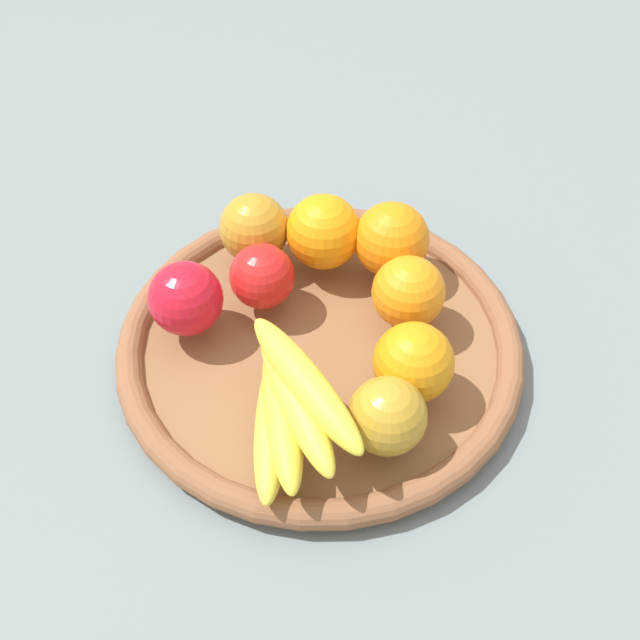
# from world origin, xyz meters

# --- Properties ---
(ground_plane) EXTENTS (2.40, 2.40, 0.00)m
(ground_plane) POSITION_xyz_m (0.00, 0.00, 0.00)
(ground_plane) COLOR slate
(ground_plane) RESTS_ON ground
(basket) EXTENTS (0.43, 0.43, 0.03)m
(basket) POSITION_xyz_m (0.00, 0.00, 0.02)
(basket) COLOR brown
(basket) RESTS_ON ground_plane
(orange_0) EXTENTS (0.08, 0.08, 0.08)m
(orange_0) POSITION_xyz_m (-0.07, 0.06, 0.07)
(orange_0) COLOR orange
(orange_0) RESTS_ON basket
(apple_3) EXTENTS (0.10, 0.10, 0.07)m
(apple_3) POSITION_xyz_m (-0.00, -0.08, 0.07)
(apple_3) COLOR red
(apple_3) RESTS_ON basket
(orange_3) EXTENTS (0.09, 0.09, 0.08)m
(orange_3) POSITION_xyz_m (-0.00, 0.11, 0.07)
(orange_3) COLOR orange
(orange_3) RESTS_ON basket
(banana_bunch) EXTENTS (0.16, 0.18, 0.08)m
(banana_bunch) POSITION_xyz_m (0.11, 0.05, 0.07)
(banana_bunch) COLOR yellow
(banana_bunch) RESTS_ON basket
(orange_2) EXTENTS (0.10, 0.10, 0.08)m
(orange_2) POSITION_xyz_m (-0.12, 0.00, 0.07)
(orange_2) COLOR orange
(orange_2) RESTS_ON basket
(apple_2) EXTENTS (0.08, 0.08, 0.07)m
(apple_2) POSITION_xyz_m (0.06, 0.13, 0.07)
(apple_2) COLOR #BB8C28
(apple_2) RESTS_ON basket
(orange_1) EXTENTS (0.11, 0.11, 0.08)m
(orange_1) POSITION_xyz_m (-0.09, -0.07, 0.08)
(orange_1) COLOR orange
(orange_1) RESTS_ON basket
(apple_0) EXTENTS (0.10, 0.10, 0.08)m
(apple_0) POSITION_xyz_m (0.07, -0.11, 0.07)
(apple_0) COLOR red
(apple_0) RESTS_ON basket
(apple_1) EXTENTS (0.10, 0.10, 0.08)m
(apple_1) POSITION_xyz_m (-0.05, -0.13, 0.07)
(apple_1) COLOR #BB8523
(apple_1) RESTS_ON basket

